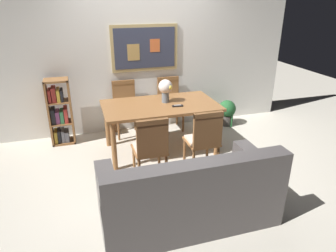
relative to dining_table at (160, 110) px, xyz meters
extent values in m
plane|color=beige|center=(0.02, -0.42, -0.66)|extent=(12.00, 12.00, 0.00)
cube|color=silver|center=(0.02, 1.02, 0.64)|extent=(5.20, 0.10, 2.60)
cube|color=tan|center=(0.01, 0.95, 0.75)|extent=(1.12, 0.02, 0.75)
cube|color=#33384C|center=(0.01, 0.94, 0.75)|extent=(1.02, 0.01, 0.65)
cube|color=tan|center=(-0.19, 0.93, 0.69)|extent=(0.20, 0.00, 0.26)
cube|color=#D86633|center=(0.17, 0.93, 0.79)|extent=(0.17, 0.00, 0.21)
cube|color=brown|center=(0.00, 0.00, 0.07)|extent=(1.67, 0.94, 0.04)
cylinder|color=brown|center=(-0.75, -0.39, -0.31)|extent=(0.07, 0.07, 0.71)
cylinder|color=brown|center=(0.75, -0.39, -0.31)|extent=(0.07, 0.07, 0.71)
cylinder|color=brown|center=(-0.75, 0.39, -0.31)|extent=(0.07, 0.07, 0.71)
cylinder|color=brown|center=(0.75, 0.39, -0.31)|extent=(0.07, 0.07, 0.71)
cube|color=brown|center=(-0.39, 0.71, -0.22)|extent=(0.40, 0.40, 0.03)
cube|color=beige|center=(-0.39, 0.71, -0.19)|extent=(0.36, 0.36, 0.03)
cylinder|color=brown|center=(-0.22, 0.88, -0.45)|extent=(0.04, 0.04, 0.42)
cylinder|color=brown|center=(-0.56, 0.88, -0.45)|extent=(0.04, 0.04, 0.42)
cylinder|color=brown|center=(-0.22, 0.54, -0.45)|extent=(0.04, 0.04, 0.42)
cylinder|color=brown|center=(-0.56, 0.54, -0.45)|extent=(0.04, 0.04, 0.42)
cube|color=brown|center=(-0.39, 0.89, 0.02)|extent=(0.38, 0.04, 0.46)
cube|color=brown|center=(-0.39, 0.89, 0.22)|extent=(0.38, 0.05, 0.06)
cube|color=brown|center=(0.35, -0.74, -0.22)|extent=(0.40, 0.40, 0.03)
cube|color=beige|center=(0.35, -0.74, -0.19)|extent=(0.36, 0.36, 0.03)
cylinder|color=brown|center=(0.18, -0.91, -0.45)|extent=(0.04, 0.04, 0.42)
cylinder|color=brown|center=(0.52, -0.91, -0.45)|extent=(0.04, 0.04, 0.42)
cylinder|color=brown|center=(0.18, -0.57, -0.45)|extent=(0.04, 0.04, 0.42)
cylinder|color=brown|center=(0.52, -0.57, -0.45)|extent=(0.04, 0.04, 0.42)
cube|color=brown|center=(0.35, -0.92, 0.02)|extent=(0.38, 0.04, 0.46)
cube|color=brown|center=(0.35, -0.92, 0.22)|extent=(0.38, 0.05, 0.06)
cube|color=brown|center=(0.39, 0.73, -0.22)|extent=(0.40, 0.40, 0.03)
cube|color=beige|center=(0.39, 0.73, -0.19)|extent=(0.36, 0.36, 0.03)
cylinder|color=brown|center=(0.56, 0.90, -0.45)|extent=(0.04, 0.04, 0.42)
cylinder|color=brown|center=(0.22, 0.90, -0.45)|extent=(0.04, 0.04, 0.42)
cylinder|color=brown|center=(0.56, 0.56, -0.45)|extent=(0.04, 0.04, 0.42)
cylinder|color=brown|center=(0.22, 0.56, -0.45)|extent=(0.04, 0.04, 0.42)
cube|color=brown|center=(0.39, 0.91, 0.02)|extent=(0.38, 0.04, 0.46)
cube|color=brown|center=(0.39, 0.91, 0.22)|extent=(0.38, 0.05, 0.06)
cube|color=brown|center=(-0.36, -0.77, -0.22)|extent=(0.40, 0.40, 0.03)
cube|color=beige|center=(-0.36, -0.77, -0.19)|extent=(0.36, 0.36, 0.03)
cylinder|color=brown|center=(-0.53, -0.94, -0.45)|extent=(0.04, 0.04, 0.42)
cylinder|color=brown|center=(-0.19, -0.94, -0.45)|extent=(0.04, 0.04, 0.42)
cylinder|color=brown|center=(-0.53, -0.60, -0.45)|extent=(0.04, 0.04, 0.42)
cylinder|color=brown|center=(-0.19, -0.60, -0.45)|extent=(0.04, 0.04, 0.42)
cube|color=brown|center=(-0.36, -0.95, 0.02)|extent=(0.38, 0.04, 0.46)
cube|color=brown|center=(-0.36, -0.95, 0.22)|extent=(0.38, 0.05, 0.06)
cube|color=#514C4C|center=(-0.16, -1.58, -0.46)|extent=(1.80, 0.84, 0.40)
cube|color=#514C4C|center=(-0.16, -1.90, -0.04)|extent=(1.80, 0.20, 0.44)
cube|color=#514C4C|center=(-0.97, -1.58, -0.15)|extent=(0.18, 0.80, 0.22)
cube|color=#514C4C|center=(0.65, -1.58, -0.15)|extent=(0.18, 0.80, 0.22)
cube|color=maroon|center=(-0.61, -1.76, -0.10)|extent=(0.32, 0.16, 0.33)
cube|color=#8C6B4C|center=(-0.16, -1.76, -0.10)|extent=(0.32, 0.16, 0.33)
cube|color=brown|center=(-1.60, 0.72, -0.13)|extent=(0.03, 0.28, 1.05)
cube|color=brown|center=(-1.27, 0.72, -0.13)|extent=(0.03, 0.28, 1.05)
cube|color=brown|center=(-1.43, 0.72, -0.64)|extent=(0.36, 0.28, 0.03)
cube|color=brown|center=(-1.43, 0.72, 0.38)|extent=(0.36, 0.28, 0.03)
cube|color=brown|center=(-1.43, 0.72, -0.31)|extent=(0.30, 0.28, 0.02)
cube|color=brown|center=(-1.43, 0.72, 0.04)|extent=(0.30, 0.28, 0.02)
cube|color=gold|center=(-1.55, 0.72, -0.53)|extent=(0.05, 0.22, 0.19)
cube|color=black|center=(-1.50, 0.72, -0.53)|extent=(0.05, 0.22, 0.20)
cube|color=#595960|center=(-1.44, 0.72, -0.53)|extent=(0.05, 0.22, 0.20)
cube|color=#595960|center=(-1.38, 0.72, -0.54)|extent=(0.06, 0.22, 0.17)
cube|color=black|center=(-1.54, 0.72, -0.18)|extent=(0.06, 0.22, 0.24)
cube|color=#7F3F72|center=(-1.48, 0.72, -0.20)|extent=(0.06, 0.22, 0.20)
cube|color=#337247|center=(-1.42, 0.72, -0.20)|extent=(0.05, 0.22, 0.20)
cube|color=#B2332D|center=(-1.35, 0.72, -0.18)|extent=(0.05, 0.22, 0.24)
cube|color=#B2332D|center=(-1.55, 0.72, 0.15)|extent=(0.04, 0.22, 0.19)
cube|color=#B2332D|center=(-1.49, 0.72, 0.16)|extent=(0.06, 0.22, 0.22)
cube|color=gold|center=(-1.43, 0.72, 0.15)|extent=(0.05, 0.22, 0.19)
cube|color=black|center=(-1.38, 0.72, 0.14)|extent=(0.04, 0.22, 0.18)
cylinder|color=#4C4742|center=(1.43, 0.62, -0.57)|extent=(0.22, 0.22, 0.19)
cylinder|color=#332319|center=(1.43, 0.62, -0.48)|extent=(0.20, 0.20, 0.02)
sphere|color=#235B2D|center=(1.43, 0.62, -0.35)|extent=(0.31, 0.31, 0.31)
cylinder|color=#235B2D|center=(1.48, 0.50, -0.58)|extent=(0.03, 0.03, 0.29)
cylinder|color=#235B2D|center=(1.54, 0.70, -0.57)|extent=(0.03, 0.03, 0.27)
cylinder|color=slate|center=(0.10, 0.07, 0.17)|extent=(0.11, 0.11, 0.17)
sphere|color=silver|center=(0.10, 0.07, 0.33)|extent=(0.20, 0.20, 0.20)
sphere|color=#EACC4C|center=(0.06, 0.14, 0.34)|extent=(0.06, 0.06, 0.06)
sphere|color=#EACC4C|center=(0.14, 0.00, 0.33)|extent=(0.07, 0.07, 0.07)
sphere|color=#EACC4C|center=(0.18, 0.10, 0.34)|extent=(0.06, 0.06, 0.06)
cube|color=black|center=(0.21, -0.17, 0.10)|extent=(0.16, 0.06, 0.02)
cube|color=gray|center=(0.21, -0.17, 0.11)|extent=(0.10, 0.04, 0.00)
camera|label=1|loc=(-1.12, -4.09, 1.55)|focal=32.82mm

